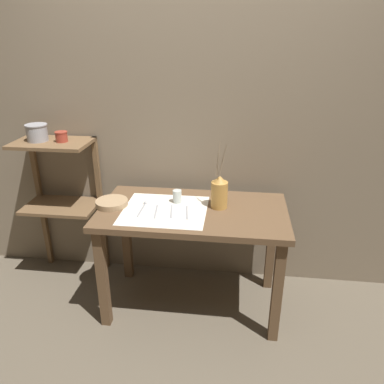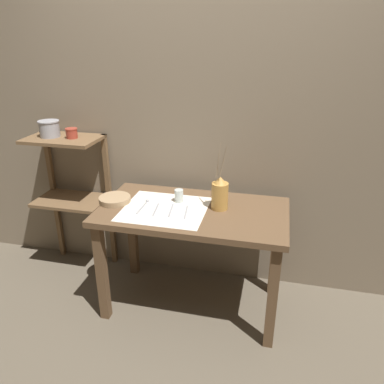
# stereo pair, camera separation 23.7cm
# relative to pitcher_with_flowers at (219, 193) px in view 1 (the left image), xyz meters

# --- Properties ---
(ground_plane) EXTENTS (12.00, 12.00, 0.00)m
(ground_plane) POSITION_rel_pitcher_with_flowers_xyz_m (-0.17, -0.05, -0.86)
(ground_plane) COLOR brown
(stone_wall_back) EXTENTS (7.00, 0.06, 2.40)m
(stone_wall_back) POSITION_rel_pitcher_with_flowers_xyz_m (-0.17, 0.39, 0.34)
(stone_wall_back) COLOR #7A6B56
(stone_wall_back) RESTS_ON ground_plane
(wooden_table) EXTENTS (1.22, 0.66, 0.75)m
(wooden_table) POSITION_rel_pitcher_with_flowers_xyz_m (-0.17, -0.05, -0.21)
(wooden_table) COLOR brown
(wooden_table) RESTS_ON ground_plane
(wooden_shelf_unit) EXTENTS (0.53, 0.33, 1.11)m
(wooden_shelf_unit) POSITION_rel_pitcher_with_flowers_xyz_m (-1.18, 0.21, -0.08)
(wooden_shelf_unit) COLOR brown
(wooden_shelf_unit) RESTS_ON ground_plane
(linen_cloth) EXTENTS (0.53, 0.48, 0.00)m
(linen_cloth) POSITION_rel_pitcher_with_flowers_xyz_m (-0.34, -0.09, -0.10)
(linen_cloth) COLOR silver
(linen_cloth) RESTS_ON wooden_table
(pitcher_with_flowers) EXTENTS (0.11, 0.11, 0.44)m
(pitcher_with_flowers) POSITION_rel_pitcher_with_flowers_xyz_m (0.00, 0.00, 0.00)
(pitcher_with_flowers) COLOR #B7843D
(pitcher_with_flowers) RESTS_ON wooden_table
(wooden_bowl) EXTENTS (0.21, 0.21, 0.04)m
(wooden_bowl) POSITION_rel_pitcher_with_flowers_xyz_m (-0.70, -0.06, -0.08)
(wooden_bowl) COLOR #9E7F5B
(wooden_bowl) RESTS_ON wooden_table
(glass_tumbler_near) EXTENTS (0.06, 0.06, 0.09)m
(glass_tumbler_near) POSITION_rel_pitcher_with_flowers_xyz_m (-0.28, 0.03, -0.06)
(glass_tumbler_near) COLOR #B7C1BC
(glass_tumbler_near) RESTS_ON wooden_table
(spoon_inner) EXTENTS (0.02, 0.20, 0.02)m
(spoon_inner) POSITION_rel_pitcher_with_flowers_xyz_m (-0.49, -0.05, -0.10)
(spoon_inner) COLOR #939399
(spoon_inner) RESTS_ON wooden_table
(fork_inner) EXTENTS (0.03, 0.19, 0.00)m
(fork_inner) POSITION_rel_pitcher_with_flowers_xyz_m (-0.39, -0.12, -0.10)
(fork_inner) COLOR #939399
(fork_inner) RESTS_ON wooden_table
(fork_outer) EXTENTS (0.04, 0.19, 0.00)m
(fork_outer) POSITION_rel_pitcher_with_flowers_xyz_m (-0.30, -0.11, -0.10)
(fork_outer) COLOR #939399
(fork_outer) RESTS_ON wooden_table
(knife_center) EXTENTS (0.04, 0.19, 0.00)m
(knife_center) POSITION_rel_pitcher_with_flowers_xyz_m (-0.20, -0.11, -0.10)
(knife_center) COLOR #939399
(knife_center) RESTS_ON wooden_table
(metal_pot_large) EXTENTS (0.15, 0.15, 0.12)m
(metal_pot_large) POSITION_rel_pitcher_with_flowers_xyz_m (-1.28, 0.17, 0.31)
(metal_pot_large) COLOR #939399
(metal_pot_large) RESTS_ON wooden_shelf_unit
(metal_pot_small) EXTENTS (0.09, 0.09, 0.07)m
(metal_pot_small) POSITION_rel_pitcher_with_flowers_xyz_m (-1.11, 0.17, 0.29)
(metal_pot_small) COLOR #9E3828
(metal_pot_small) RESTS_ON wooden_shelf_unit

